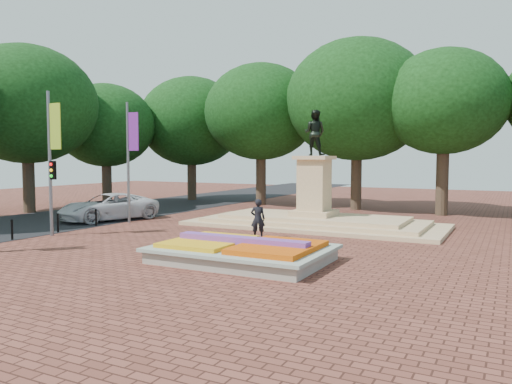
# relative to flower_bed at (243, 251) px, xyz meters

# --- Properties ---
(ground) EXTENTS (90.00, 90.00, 0.00)m
(ground) POSITION_rel_flower_bed_xyz_m (-1.03, 2.00, -0.38)
(ground) COLOR brown
(ground) RESTS_ON ground
(asphalt_street) EXTENTS (9.00, 90.00, 0.02)m
(asphalt_street) POSITION_rel_flower_bed_xyz_m (-16.03, 7.00, -0.37)
(asphalt_street) COLOR black
(asphalt_street) RESTS_ON ground
(flower_bed) EXTENTS (6.30, 4.30, 0.91)m
(flower_bed) POSITION_rel_flower_bed_xyz_m (0.00, 0.00, 0.00)
(flower_bed) COLOR gray
(flower_bed) RESTS_ON ground
(monument) EXTENTS (14.00, 6.00, 6.40)m
(monument) POSITION_rel_flower_bed_xyz_m (-1.03, 10.00, 0.50)
(monument) COLOR tan
(monument) RESTS_ON ground
(tree_row_back) EXTENTS (44.80, 8.80, 10.43)m
(tree_row_back) POSITION_rel_flower_bed_xyz_m (1.31, 20.00, 6.29)
(tree_row_back) COLOR #32261B
(tree_row_back) RESTS_ON ground
(tree_row_street) EXTENTS (8.40, 25.40, 9.98)m
(tree_row_street) POSITION_rel_flower_bed_xyz_m (-20.53, 6.67, 6.01)
(tree_row_street) COLOR #32261B
(tree_row_street) RESTS_ON ground
(banner_poles) EXTENTS (0.88, 11.17, 7.00)m
(banner_poles) POSITION_rel_flower_bed_xyz_m (-11.10, 0.69, 3.50)
(banner_poles) COLOR slate
(banner_poles) RESTS_ON ground
(bollard_row) EXTENTS (0.12, 13.12, 0.98)m
(bollard_row) POSITION_rel_flower_bed_xyz_m (-11.73, 0.50, 0.15)
(bollard_row) COLOR black
(bollard_row) RESTS_ON ground
(van) EXTENTS (4.47, 6.46, 1.64)m
(van) POSITION_rel_flower_bed_xyz_m (-13.03, 6.72, 0.44)
(van) COLOR silver
(van) RESTS_ON ground
(pedestrian) EXTENTS (0.82, 0.73, 1.88)m
(pedestrian) POSITION_rel_flower_bed_xyz_m (-1.89, 4.88, 0.56)
(pedestrian) COLOR black
(pedestrian) RESTS_ON ground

